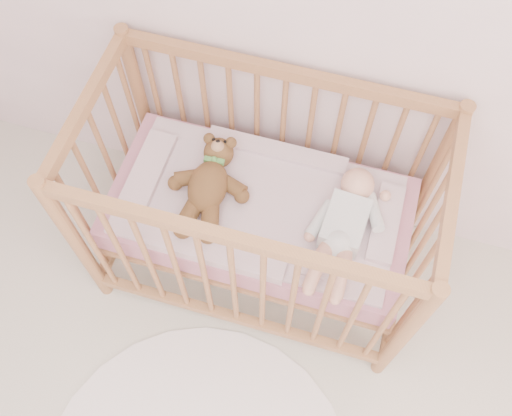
% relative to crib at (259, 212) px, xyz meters
% --- Properties ---
extents(crib, '(1.36, 0.76, 1.00)m').
position_rel_crib_xyz_m(crib, '(0.00, 0.00, 0.00)').
color(crib, '#B07C4A').
rests_on(crib, floor).
extents(mattress, '(1.22, 0.62, 0.13)m').
position_rel_crib_xyz_m(mattress, '(0.00, 0.00, -0.01)').
color(mattress, '#C57B8D').
rests_on(mattress, crib).
extents(blanket, '(1.10, 0.58, 0.06)m').
position_rel_crib_xyz_m(blanket, '(0.00, 0.00, 0.06)').
color(blanket, pink).
rests_on(blanket, mattress).
extents(baby, '(0.33, 0.61, 0.14)m').
position_rel_crib_xyz_m(baby, '(0.35, -0.02, 0.14)').
color(baby, silver).
rests_on(baby, blanket).
extents(teddy_bear, '(0.38, 0.51, 0.14)m').
position_rel_crib_xyz_m(teddy_bear, '(-0.21, -0.02, 0.15)').
color(teddy_bear, brown).
rests_on(teddy_bear, blanket).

